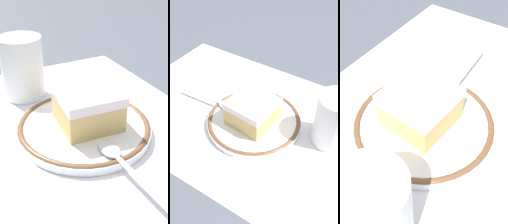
{
  "view_description": "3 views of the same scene",
  "coord_description": "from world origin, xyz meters",
  "views": [
    {
      "loc": [
        -0.29,
        0.15,
        0.25
      ],
      "look_at": [
        0.03,
        -0.01,
        0.03
      ],
      "focal_mm": 47.05,
      "sensor_mm": 36.0,
      "label": 1
    },
    {
      "loc": [
        0.25,
        -0.35,
        0.41
      ],
      "look_at": [
        0.03,
        -0.01,
        0.03
      ],
      "focal_mm": 44.96,
      "sensor_mm": 36.0,
      "label": 2
    },
    {
      "loc": [
        0.24,
        0.14,
        0.32
      ],
      "look_at": [
        0.03,
        -0.01,
        0.03
      ],
      "focal_mm": 47.65,
      "sensor_mm": 36.0,
      "label": 3
    }
  ],
  "objects": [
    {
      "name": "cake_slice",
      "position": [
        0.03,
        -0.01,
        0.04
      ],
      "size": [
        0.09,
        0.09,
        0.05
      ],
      "color": "#DBB76B",
      "rests_on": "plate"
    },
    {
      "name": "plate",
      "position": [
        0.03,
        -0.01,
        0.01
      ],
      "size": [
        0.19,
        0.19,
        0.01
      ],
      "color": "white",
      "rests_on": "placemat"
    },
    {
      "name": "ground_plane",
      "position": [
        0.0,
        0.0,
        0.0
      ],
      "size": [
        2.4,
        2.4,
        0.0
      ],
      "primitive_type": "plane",
      "color": "#4C515B"
    },
    {
      "name": "spoon",
      "position": [
        -0.07,
        -0.01,
        0.02
      ],
      "size": [
        0.14,
        0.03,
        0.01
      ],
      "color": "silver",
      "rests_on": "plate"
    },
    {
      "name": "placemat",
      "position": [
        0.0,
        0.0,
        0.0
      ],
      "size": [
        0.55,
        0.38,
        0.0
      ],
      "primitive_type": "cube",
      "color": "white",
      "rests_on": "ground_plane"
    },
    {
      "name": "cup",
      "position": [
        0.17,
        0.04,
        0.05
      ],
      "size": [
        0.07,
        0.07,
        0.1
      ],
      "color": "white",
      "rests_on": "placemat"
    }
  ]
}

